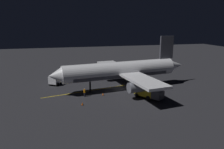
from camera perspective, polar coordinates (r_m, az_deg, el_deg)
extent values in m
cube|color=#25252A|center=(48.55, 2.29, -4.00)|extent=(180.00, 180.00, 0.20)
cube|color=gold|center=(48.62, -2.61, -3.84)|extent=(6.59, 26.72, 0.01)
cylinder|color=white|center=(47.37, 2.35, 1.22)|extent=(7.15, 26.34, 3.77)
cube|color=#4C4C56|center=(47.61, 2.33, 0.00)|extent=(6.45, 22.44, 0.68)
cone|color=white|center=(43.70, -14.88, -0.30)|extent=(4.05, 3.47, 3.69)
cone|color=white|center=(54.93, 16.54, 2.40)|extent=(3.95, 4.92, 3.39)
cube|color=#4C4C56|center=(52.64, 14.55, 7.11)|extent=(0.83, 3.62, 5.41)
cube|color=white|center=(41.27, 8.46, -1.61)|extent=(12.54, 6.33, 0.50)
cylinder|color=slate|center=(41.59, 6.54, -3.43)|extent=(2.50, 3.45, 2.10)
cube|color=white|center=(55.09, 0.24, 2.40)|extent=(12.54, 6.33, 0.50)
cylinder|color=slate|center=(54.41, -0.69, 0.75)|extent=(2.50, 3.45, 2.10)
cylinder|color=black|center=(45.81, -5.93, -3.35)|extent=(0.40, 0.40, 2.54)
cylinder|color=black|center=(47.17, 5.99, -2.85)|extent=(0.40, 0.40, 2.54)
cylinder|color=black|center=(51.06, 3.65, -1.52)|extent=(0.40, 0.40, 2.54)
cube|color=silver|center=(53.58, -14.75, -1.15)|extent=(4.55, 3.91, 1.76)
cube|color=#38383D|center=(56.03, -13.17, -0.56)|extent=(2.58, 2.64, 1.50)
cylinder|color=black|center=(54.97, -13.92, -1.68)|extent=(1.97, 2.44, 0.90)
cylinder|color=black|center=(52.66, -15.50, -2.45)|extent=(1.97, 2.44, 0.90)
cube|color=gold|center=(43.16, 8.96, -4.46)|extent=(4.50, 3.94, 1.73)
cube|color=#38383D|center=(41.74, 12.26, -5.41)|extent=(2.59, 2.65, 1.50)
cylinder|color=black|center=(42.72, 10.48, -5.94)|extent=(2.01, 2.43, 0.90)
cylinder|color=black|center=(44.19, 7.41, -5.16)|extent=(2.01, 2.43, 0.90)
cylinder|color=black|center=(43.70, -7.39, -5.41)|extent=(0.32, 0.32, 0.85)
cylinder|color=orange|center=(43.46, -7.42, -4.47)|extent=(0.40, 0.40, 0.65)
sphere|color=tan|center=(43.33, -7.44, -3.91)|extent=(0.24, 0.24, 0.24)
cone|color=#EA590F|center=(39.41, -8.03, -7.82)|extent=(0.36, 0.36, 0.55)
cube|color=black|center=(39.51, -8.02, -8.17)|extent=(0.50, 0.50, 0.03)
cone|color=#EA590F|center=(46.56, -7.23, -4.39)|extent=(0.36, 0.36, 0.55)
cube|color=black|center=(46.64, -7.22, -4.70)|extent=(0.50, 0.50, 0.03)
cone|color=#EA590F|center=(46.92, -7.67, -4.26)|extent=(0.36, 0.36, 0.55)
cube|color=black|center=(47.00, -7.66, -4.56)|extent=(0.50, 0.50, 0.03)
cone|color=#EA590F|center=(44.21, -2.46, -5.28)|extent=(0.36, 0.36, 0.55)
cube|color=black|center=(44.29, -2.45, -5.60)|extent=(0.50, 0.50, 0.03)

